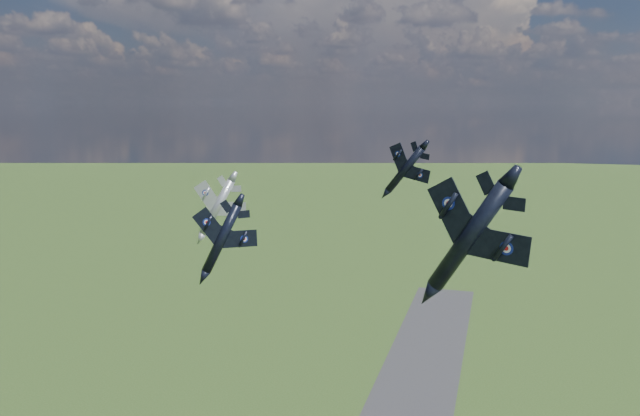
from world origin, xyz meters
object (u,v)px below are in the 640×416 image
(jet_lead_navy, at_px, (222,238))
(jet_high_navy, at_px, (405,169))
(jet_right_navy, at_px, (469,237))
(jet_left_silver, at_px, (217,207))

(jet_lead_navy, height_order, jet_high_navy, jet_high_navy)
(jet_high_navy, bearing_deg, jet_right_navy, -58.20)
(jet_high_navy, xyz_separation_m, jet_left_silver, (-25.02, -18.95, -4.46))
(jet_high_navy, bearing_deg, jet_lead_navy, -104.06)
(jet_right_navy, relative_size, jet_left_silver, 1.31)
(jet_right_navy, height_order, jet_high_navy, jet_high_navy)
(jet_lead_navy, distance_m, jet_left_silver, 14.47)
(jet_lead_navy, relative_size, jet_right_navy, 0.78)
(jet_lead_navy, distance_m, jet_right_navy, 33.95)
(jet_right_navy, xyz_separation_m, jet_left_silver, (-37.68, 25.76, -3.15))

